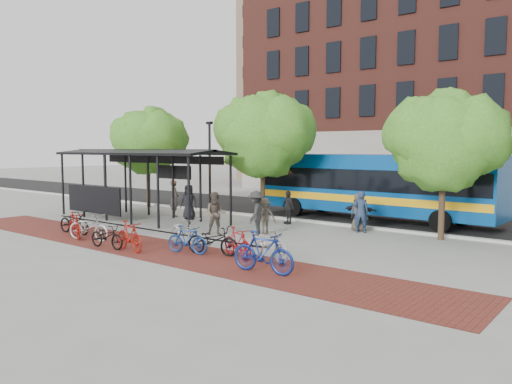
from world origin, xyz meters
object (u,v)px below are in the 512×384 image
Objects in this scene: bike_7 at (187,240)px; bike_9 at (237,243)px; bike_0 at (74,222)px; bike_5 at (129,236)px; tree_c at (447,138)px; bike_6 at (184,232)px; pedestrian_5 at (359,211)px; pedestrian_8 at (216,214)px; tree_b at (265,132)px; bike_8 at (213,240)px; lamp_post_left at (210,164)px; pedestrian_4 at (288,207)px; pedestrian_9 at (256,214)px; pedestrian_3 at (265,216)px; pedestrian_7 at (361,212)px; bike_2 at (89,227)px; bike_1 at (75,225)px; bike_10 at (269,244)px; bike_11 at (263,252)px; bus_shelter at (138,161)px; pedestrian_6 at (359,212)px; bike_4 at (107,236)px; tree_a at (149,139)px; pedestrian_0 at (189,202)px; bus at (373,183)px; pedestrian_1 at (174,198)px.

bike_9 reaches higher than bike_7.
bike_0 is 4.84m from bike_5.
bike_6 is at bearing -133.31° from tree_c.
pedestrian_8 reaches higher than pedestrian_5.
tree_b reaches higher than bike_8.
lamp_post_left is 3.20× the size of pedestrian_4.
bike_9 is 0.90× the size of pedestrian_9.
pedestrian_7 is (3.06, 2.83, 0.14)m from pedestrian_3.
bike_7 is at bearing -111.30° from bike_6.
bike_1 is at bearing 82.53° from bike_2.
bike_2 is at bearing 119.69° from bike_10.
bike_7 is 4.27m from pedestrian_9.
bike_11 is 1.14× the size of pedestrian_7.
tree_c reaches higher than bike_10.
pedestrian_6 is at bearing 18.90° from bus_shelter.
lamp_post_left is 2.97× the size of bike_4.
pedestrian_3 is 4.20m from pedestrian_6.
pedestrian_3 is at bearing 31.42° from bike_11.
tree_b reaches higher than tree_a.
lamp_post_left reaches higher than pedestrian_4.
tree_c is at bearing -11.14° from bike_9.
pedestrian_8 is (-0.84, 2.59, 0.35)m from bike_6.
bike_6 reaches higher than bike_5.
pedestrian_5 is at bearing 126.15° from pedestrian_9.
bus is at bearing 7.08° from pedestrian_0.
bike_4 is 2.79m from bike_6.
tree_a is 13.77m from bike_6.
pedestrian_7 reaches higher than pedestrian_6.
tree_c is at bearing -0.00° from tree_a.
pedestrian_8 is (-5.50, 3.84, 0.29)m from bike_11.
bike_6 is (6.08, -7.69, -2.19)m from lamp_post_left.
tree_a is at bearing 4.27° from pedestrian_5.
bike_0 is at bearing -75.70° from pedestrian_9.
tree_a reaches higher than bike_0.
pedestrian_7 is at bearing -30.26° from bike_7.
pedestrian_3 is 0.92× the size of pedestrian_5.
tree_b reaches higher than bike_11.
bike_6 is 1.09× the size of pedestrian_1.
tree_a is 16.91m from bike_10.
bike_10 is (3.82, 0.13, -0.00)m from bike_6.
pedestrian_4 is at bearing -0.14° from bike_8.
pedestrian_7 is (-0.19, 6.83, 0.35)m from bike_10.
pedestrian_9 reaches higher than bike_9.
bike_11 is 6.72m from pedestrian_8.
pedestrian_4 reaches higher than bike_10.
bike_7 is at bearing 73.76° from pedestrian_6.
bike_11 is at bearing 175.73° from pedestrian_1.
tree_c is at bearing -5.33° from bike_10.
tree_a reaches higher than pedestrian_4.
bike_9 is 4.51m from pedestrian_8.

